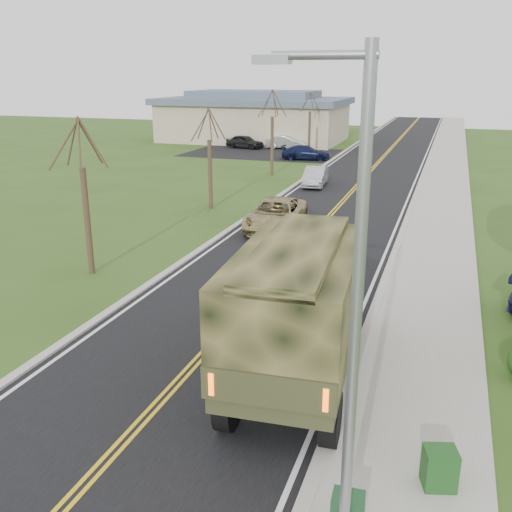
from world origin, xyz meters
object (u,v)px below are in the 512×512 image
at_px(suv_champagne, 276,215).
at_px(utility_box_far, 348,511).
at_px(utility_box_near, 440,468).
at_px(sedan_silver, 315,177).
at_px(military_truck, 301,299).

bearing_deg(suv_champagne, utility_box_far, -74.40).
height_order(utility_box_near, utility_box_far, utility_box_near).
xyz_separation_m(sedan_silver, utility_box_near, (9.25, -29.22, -0.16)).
distance_m(suv_champagne, utility_box_far, 20.08).
relative_size(military_truck, suv_champagne, 1.44).
distance_m(suv_champagne, sedan_silver, 12.02).
relative_size(suv_champagne, utility_box_far, 8.41).
bearing_deg(sedan_silver, utility_box_near, -77.72).
relative_size(sedan_silver, utility_box_far, 6.19).
relative_size(suv_champagne, sedan_silver, 1.36).
relative_size(military_truck, sedan_silver, 1.96).
distance_m(suv_champagne, utility_box_near, 19.20).
bearing_deg(utility_box_far, military_truck, 110.61).
bearing_deg(suv_champagne, utility_box_near, -68.67).
relative_size(military_truck, utility_box_near, 9.83).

